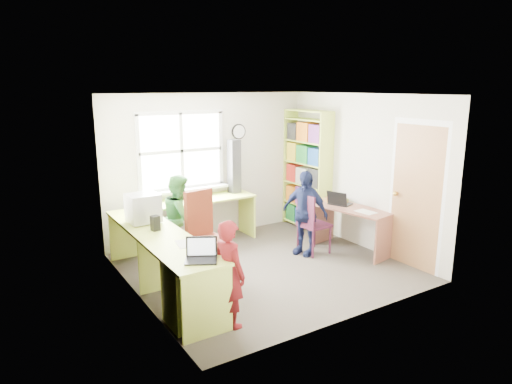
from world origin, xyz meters
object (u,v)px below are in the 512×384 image
(bookshelf, at_px, (307,173))
(potted_plant, at_px, (181,192))
(right_desk, at_px, (353,220))
(person_red, at_px, (230,274))
(crt_monitor, at_px, (143,208))
(laptop_right, at_px, (339,202))
(person_green, at_px, (180,218))
(laptop_left, at_px, (201,255))
(l_desk, at_px, (187,262))
(person_navy, at_px, (305,213))
(swivel_chair, at_px, (205,239))
(cd_tower, at_px, (234,166))
(wooden_chair, at_px, (311,222))

(bookshelf, xyz_separation_m, potted_plant, (-2.30, 0.22, -0.11))
(bookshelf, bearing_deg, right_desk, -95.49)
(potted_plant, relative_size, person_red, 0.25)
(crt_monitor, height_order, laptop_right, crt_monitor)
(bookshelf, relative_size, person_green, 1.64)
(laptop_left, xyz_separation_m, person_red, (0.25, -0.14, -0.22))
(person_red, distance_m, person_green, 2.04)
(l_desk, distance_m, potted_plant, 1.87)
(bookshelf, xyz_separation_m, laptop_left, (-3.09, -2.15, -0.20))
(right_desk, xyz_separation_m, person_navy, (-0.71, 0.30, 0.15))
(crt_monitor, bearing_deg, laptop_left, -90.27)
(person_red, bearing_deg, bookshelf, -62.45)
(bookshelf, distance_m, swivel_chair, 2.67)
(right_desk, relative_size, laptop_right, 3.09)
(crt_monitor, xyz_separation_m, cd_tower, (1.87, 0.87, 0.25))
(bookshelf, relative_size, crt_monitor, 5.09)
(right_desk, height_order, person_green, person_green)
(crt_monitor, distance_m, person_green, 0.76)
(l_desk, height_order, cd_tower, cd_tower)
(crt_monitor, height_order, potted_plant, crt_monitor)
(person_green, bearing_deg, person_navy, -85.62)
(laptop_right, bearing_deg, potted_plant, 37.18)
(swivel_chair, bearing_deg, right_desk, -20.37)
(laptop_right, bearing_deg, l_desk, 76.88)
(person_red, relative_size, person_navy, 0.91)
(right_desk, height_order, person_navy, person_navy)
(person_green, xyz_separation_m, person_navy, (1.69, -0.75, 0.01))
(laptop_right, relative_size, person_red, 0.35)
(crt_monitor, height_order, person_green, person_green)
(wooden_chair, xyz_separation_m, potted_plant, (-1.54, 1.30, 0.39))
(l_desk, bearing_deg, swivel_chair, 47.37)
(wooden_chair, bearing_deg, right_desk, -24.28)
(swivel_chair, bearing_deg, person_green, 86.27)
(wooden_chair, bearing_deg, laptop_right, -1.26)
(cd_tower, distance_m, potted_plant, 1.05)
(right_desk, xyz_separation_m, laptop_right, (-0.07, 0.26, 0.24))
(l_desk, xyz_separation_m, potted_plant, (0.66, 1.69, 0.44))
(swivel_chair, bearing_deg, person_red, -116.07)
(laptop_left, distance_m, person_navy, 2.52)
(cd_tower, relative_size, person_red, 0.76)
(cd_tower, xyz_separation_m, person_green, (-1.24, -0.59, -0.56))
(bookshelf, relative_size, wooden_chair, 2.24)
(wooden_chair, distance_m, person_navy, 0.17)
(person_navy, bearing_deg, l_desk, -99.24)
(laptop_right, relative_size, person_green, 0.32)
(l_desk, bearing_deg, potted_plant, 68.75)
(l_desk, height_order, laptop_left, laptop_left)
(laptop_right, height_order, potted_plant, potted_plant)
(laptop_right, bearing_deg, person_red, 93.52)
(right_desk, xyz_separation_m, laptop_left, (-2.96, -0.83, 0.31))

